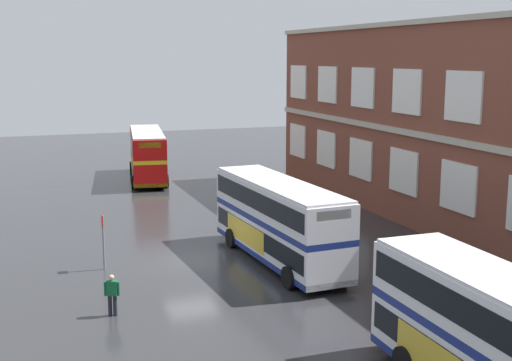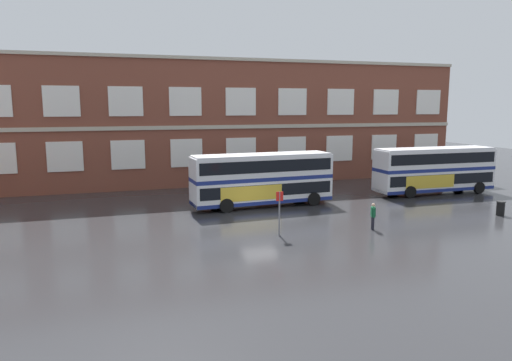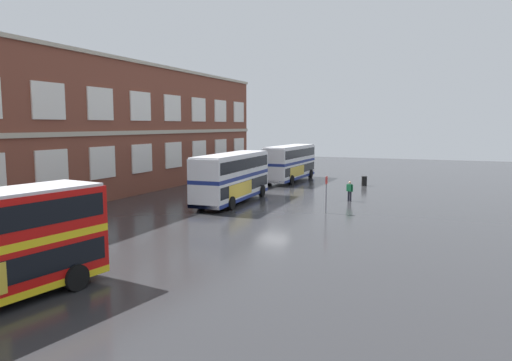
{
  "view_description": "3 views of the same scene",
  "coord_description": "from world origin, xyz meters",
  "px_view_note": "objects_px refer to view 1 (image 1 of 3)",
  "views": [
    {
      "loc": [
        31.77,
        -8.03,
        10.17
      ],
      "look_at": [
        -0.64,
        3.72,
        3.8
      ],
      "focal_mm": 47.35,
      "sensor_mm": 36.0,
      "label": 1
    },
    {
      "loc": [
        -9.75,
        -29.92,
        7.75
      ],
      "look_at": [
        0.86,
        3.7,
        2.1
      ],
      "focal_mm": 32.89,
      "sensor_mm": 36.0,
      "label": 2
    },
    {
      "loc": [
        -33.65,
        -12.8,
        6.42
      ],
      "look_at": [
        -0.68,
        1.1,
        2.21
      ],
      "focal_mm": 33.2,
      "sensor_mm": 36.0,
      "label": 3
    }
  ],
  "objects_px": {
    "double_decker_far": "(511,351)",
    "bus_stand_flag": "(103,237)",
    "double_decker_middle": "(279,220)",
    "waiting_passenger": "(112,293)",
    "double_decker_near": "(147,154)"
  },
  "relations": [
    {
      "from": "double_decker_near",
      "to": "bus_stand_flag",
      "type": "distance_m",
      "value": 24.32
    },
    {
      "from": "double_decker_middle",
      "to": "waiting_passenger",
      "type": "distance_m",
      "value": 9.99
    },
    {
      "from": "double_decker_near",
      "to": "waiting_passenger",
      "type": "height_order",
      "value": "double_decker_near"
    },
    {
      "from": "waiting_passenger",
      "to": "bus_stand_flag",
      "type": "relative_size",
      "value": 0.63
    },
    {
      "from": "double_decker_far",
      "to": "bus_stand_flag",
      "type": "distance_m",
      "value": 19.99
    },
    {
      "from": "double_decker_near",
      "to": "double_decker_far",
      "type": "xyz_separation_m",
      "value": [
        41.3,
        2.18,
        0.0
      ]
    },
    {
      "from": "double_decker_middle",
      "to": "bus_stand_flag",
      "type": "xyz_separation_m",
      "value": [
        -1.68,
        -8.4,
        -0.51
      ]
    },
    {
      "from": "double_decker_near",
      "to": "double_decker_middle",
      "type": "relative_size",
      "value": 1.01
    },
    {
      "from": "double_decker_near",
      "to": "waiting_passenger",
      "type": "bearing_deg",
      "value": -13.58
    },
    {
      "from": "double_decker_middle",
      "to": "double_decker_far",
      "type": "height_order",
      "value": "same"
    },
    {
      "from": "double_decker_near",
      "to": "bus_stand_flag",
      "type": "bearing_deg",
      "value": -15.89
    },
    {
      "from": "double_decker_far",
      "to": "bus_stand_flag",
      "type": "xyz_separation_m",
      "value": [
        -17.92,
        -8.84,
        -0.51
      ]
    },
    {
      "from": "double_decker_middle",
      "to": "waiting_passenger",
      "type": "bearing_deg",
      "value": -63.49
    },
    {
      "from": "double_decker_far",
      "to": "bus_stand_flag",
      "type": "bearing_deg",
      "value": -153.75
    },
    {
      "from": "double_decker_near",
      "to": "bus_stand_flag",
      "type": "xyz_separation_m",
      "value": [
        23.38,
        -6.66,
        -0.51
      ]
    }
  ]
}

